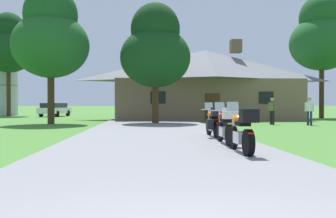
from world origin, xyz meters
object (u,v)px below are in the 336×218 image
tree_right_of_lodge (322,36)px  parked_white_suv_far_left (55,109)px  tree_left_far (8,45)px  metal_silo_distant (2,82)px  motorcycle_orange_nearest_to_camera (242,131)px  motorcycle_orange_farthest_in_row (214,122)px  bystander_olive_shirt_near_lodge (272,110)px  tree_left_near (51,36)px  tree_by_lodge_front (155,49)px  motorcycle_red_second_in_row (226,126)px  bystander_white_shirt_beside_signpost (309,110)px

tree_right_of_lodge → parked_white_suv_far_left: tree_right_of_lodge is taller
tree_left_far → metal_silo_distant: (-1.92, 3.60, -3.69)m
motorcycle_orange_nearest_to_camera → tree_left_far: size_ratio=0.19×
motorcycle_orange_nearest_to_camera → motorcycle_orange_farthest_in_row: 4.83m
motorcycle_orange_farthest_in_row → bystander_olive_shirt_near_lodge: size_ratio=1.24×
motorcycle_orange_nearest_to_camera → motorcycle_orange_farthest_in_row: bearing=86.9°
motorcycle_orange_nearest_to_camera → bystander_olive_shirt_near_lodge: size_ratio=1.24×
tree_left_near → tree_left_far: bearing=116.5°
tree_right_of_lodge → tree_by_lodge_front: bearing=-148.6°
motorcycle_orange_nearest_to_camera → tree_by_lodge_front: (-1.77, 16.02, 4.26)m
tree_right_of_lodge → parked_white_suv_far_left: 27.18m
bystander_olive_shirt_near_lodge → tree_right_of_lodge: (8.17, 10.84, 6.59)m
tree_left_far → tree_right_of_lodge: bearing=-14.0°
motorcycle_red_second_in_row → tree_by_lodge_front: (-1.81, 13.80, 4.26)m
motorcycle_orange_nearest_to_camera → tree_by_lodge_front: size_ratio=0.26×
parked_white_suv_far_left → motorcycle_red_second_in_row: bearing=-57.5°
motorcycle_orange_farthest_in_row → parked_white_suv_far_left: size_ratio=0.43×
parked_white_suv_far_left → bystander_white_shirt_beside_signpost: bearing=-32.4°
motorcycle_orange_nearest_to_camera → tree_right_of_lodge: tree_right_of_lodge is taller
tree_left_near → parked_white_suv_far_left: bearing=102.0°
motorcycle_orange_farthest_in_row → tree_left_far: bearing=119.1°
motorcycle_orange_farthest_in_row → tree_left_near: (-8.70, 11.36, 5.07)m
motorcycle_red_second_in_row → motorcycle_orange_farthest_in_row: 2.61m
tree_by_lodge_front → tree_right_of_lodge: bearing=31.4°
bystander_olive_shirt_near_lodge → bystander_white_shirt_beside_signpost: same height
tree_left_near → tree_right_of_lodge: tree_right_of_lodge is taller
tree_by_lodge_front → metal_silo_distant: size_ratio=1.03×
motorcycle_orange_nearest_to_camera → tree_left_far: (-17.00, 33.16, 6.93)m
tree_left_near → parked_white_suv_far_left: size_ratio=1.84×
motorcycle_orange_farthest_in_row → tree_left_far: 33.83m
tree_left_near → parked_white_suv_far_left: 16.63m
motorcycle_red_second_in_row → motorcycle_orange_nearest_to_camera: bearing=-91.5°
bystander_olive_shirt_near_lodge → tree_by_lodge_front: (-7.34, 1.36, 3.93)m
tree_left_far → motorcycle_orange_nearest_to_camera: bearing=-62.9°
motorcycle_red_second_in_row → bystander_white_shirt_beside_signpost: (7.51, 11.42, 0.33)m
motorcycle_red_second_in_row → tree_by_lodge_front: 14.55m
tree_right_of_lodge → metal_silo_distant: size_ratio=1.48×
bystander_olive_shirt_near_lodge → bystander_white_shirt_beside_signpost: (1.99, -1.01, 0.00)m
tree_by_lodge_front → metal_silo_distant: (-17.15, 20.74, -1.03)m
bystander_white_shirt_beside_signpost → metal_silo_distant: 35.27m
motorcycle_orange_nearest_to_camera → motorcycle_orange_farthest_in_row: (0.15, 4.83, -0.01)m
motorcycle_orange_farthest_in_row → metal_silo_distant: 37.33m
motorcycle_red_second_in_row → tree_left_far: (-17.04, 30.93, 6.93)m
motorcycle_red_second_in_row → motorcycle_orange_farthest_in_row: bearing=87.3°
bystander_white_shirt_beside_signpost → tree_right_of_lodge: size_ratio=0.15×
tree_left_near → tree_right_of_lodge: 24.22m
tree_right_of_lodge → tree_left_far: bearing=166.0°
motorcycle_red_second_in_row → bystander_olive_shirt_near_lodge: bystander_olive_shirt_near_lodge is taller
bystander_white_shirt_beside_signpost → tree_left_near: bearing=12.7°
motorcycle_orange_farthest_in_row → tree_left_near: bearing=125.3°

